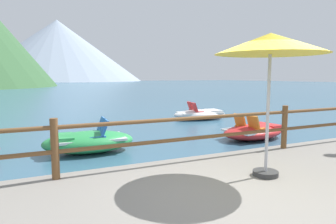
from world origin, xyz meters
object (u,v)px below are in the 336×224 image
(pedal_boat_2, at_px, (89,141))
(pedal_boat_1, at_px, (200,114))
(beach_umbrella, at_px, (270,46))
(pedal_boat_0, at_px, (254,131))

(pedal_boat_2, bearing_deg, pedal_boat_1, 34.77)
(pedal_boat_1, xyz_separation_m, pedal_boat_2, (-5.87, -4.08, 0.05))
(pedal_boat_2, bearing_deg, beach_umbrella, -65.04)
(beach_umbrella, bearing_deg, pedal_boat_2, 114.96)
(pedal_boat_0, height_order, pedal_boat_1, pedal_boat_1)
(pedal_boat_0, height_order, pedal_boat_2, pedal_boat_2)
(beach_umbrella, distance_m, pedal_boat_2, 5.22)
(beach_umbrella, bearing_deg, pedal_boat_1, 65.24)
(pedal_boat_2, bearing_deg, pedal_boat_0, -5.01)
(pedal_boat_1, bearing_deg, pedal_boat_2, -145.23)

